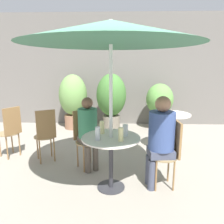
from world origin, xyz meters
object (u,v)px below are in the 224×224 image
Objects in this scene: bistro_chair_2 at (46,132)px; potted_plant_1 at (111,98)px; beer_glass_0 at (102,127)px; seated_person_1 at (88,127)px; cafe_table_far at (171,122)px; bistro_chair_0 at (170,149)px; beer_glass_2 at (121,134)px; beer_glass_1 at (98,134)px; potted_plant_0 at (73,99)px; potted_plant_2 at (159,102)px; beer_glass_3 at (125,130)px; bistro_chair_1 at (84,134)px; bistro_chair_3 at (11,128)px; cafe_table_near at (111,148)px; umbrella at (111,32)px; seated_person_0 at (160,135)px.

potted_plant_1 reaches higher than bistro_chair_2.
seated_person_1 is at bearing 122.78° from beer_glass_0.
cafe_table_far is 0.78× the size of bistro_chair_0.
cafe_table_far is 1.88m from beer_glass_2.
bistro_chair_0 is at bearing 10.96° from beer_glass_1.
potted_plant_2 is (2.23, -0.05, -0.08)m from potted_plant_0.
cafe_table_far is at bearing 55.82° from beer_glass_3.
beer_glass_3 is at bearing -77.59° from bistro_chair_1.
beer_glass_1 reaches higher than cafe_table_far.
bistro_chair_3 is 1.51m from seated_person_1.
cafe_table_near is 0.31m from beer_glass_1.
umbrella reaches higher than seated_person_1.
cafe_table_near is 1.81m from cafe_table_far.
cafe_table_near is at bearing -90.00° from bistro_chair_0.
umbrella is at bearing 95.32° from bistro_chair_3.
beer_glass_2 is at bearing 114.27° from bistro_chair_2.
bistro_chair_3 is at bearing -113.41° from bistro_chair_0.
bistro_chair_3 is 2.26m from beer_glass_2.
beer_glass_0 is at bearing -70.25° from potted_plant_0.
beer_glass_1 is (1.67, -1.06, 0.26)m from bistro_chair_3.
cafe_table_near is at bearing 35.71° from beer_glass_1.
potted_plant_2 is (0.94, 2.75, -0.09)m from beer_glass_3.
umbrella is at bearing -87.90° from potted_plant_1.
bistro_chair_0 is 1.00× the size of bistro_chair_3.
bistro_chair_3 is (-1.37, 0.29, 0.00)m from bistro_chair_1.
cafe_table_far is at bearing 57.96° from beer_glass_2.
seated_person_1 is at bearing -97.28° from potted_plant_1.
bistro_chair_3 is 2.22m from beer_glass_3.
bistro_chair_1 is 5.51× the size of beer_glass_1.
seated_person_0 is 2.77m from potted_plant_1.
potted_plant_1 reaches higher than potted_plant_0.
cafe_table_far is (1.11, 1.42, -0.01)m from cafe_table_near.
potted_plant_0 reaches higher than beer_glass_3.
beer_glass_1 is 0.08× the size of umbrella.
seated_person_1 is at bearing -120.01° from seated_person_0.
seated_person_0 is 0.84m from beer_glass_1.
seated_person_1 is 0.86m from beer_glass_2.
potted_plant_2 is (1.29, 2.93, -0.10)m from beer_glass_1.
bistro_chair_0 is at bearing -4.97° from beer_glass_0.
potted_plant_2 is (0.02, 1.39, 0.16)m from cafe_table_far.
bistro_chair_1 reaches higher than beer_glass_0.
potted_plant_2 is (2.27, 2.05, 0.16)m from bistro_chair_2.
seated_person_1 is (-1.49, -0.88, 0.14)m from cafe_table_far.
cafe_table_near is 0.80m from bistro_chair_0.
beer_glass_2 is (0.51, -0.69, 0.11)m from seated_person_1.
cafe_table_far is at bearing 161.91° from bistro_chair_0.
cafe_table_far is 2.65m from potted_plant_0.
cafe_table_near is 0.55× the size of potted_plant_0.
seated_person_1 is at bearing -116.73° from bistro_chair_0.
potted_plant_2 is (1.59, 2.15, 0.16)m from bistro_chair_1.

